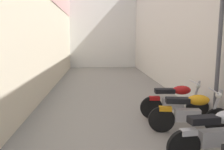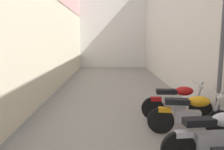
# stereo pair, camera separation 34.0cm
# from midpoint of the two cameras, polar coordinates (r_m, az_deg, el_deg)

# --- Properties ---
(ground_plane) EXTENTS (35.47, 35.47, 0.00)m
(ground_plane) POSITION_cam_midpoint_polar(r_m,az_deg,el_deg) (6.18, 0.08, -11.30)
(ground_plane) COLOR gray
(building_right) EXTENTS (0.45, 19.47, 6.35)m
(building_right) POSITION_cam_midpoint_polar(r_m,az_deg,el_deg) (8.44, 18.10, 15.53)
(building_right) COLOR beige
(building_right) RESTS_ON ground
(building_far_end) EXTENTS (7.94, 2.00, 6.78)m
(building_far_end) POSITION_cam_midpoint_polar(r_m,az_deg,el_deg) (18.57, -2.89, 12.71)
(building_far_end) COLOR silver
(building_far_end) RESTS_ON ground
(motorcycle_fifth) EXTENTS (1.85, 0.58, 1.04)m
(motorcycle_fifth) POSITION_cam_midpoint_polar(r_m,az_deg,el_deg) (4.50, 22.62, -13.07)
(motorcycle_fifth) COLOR black
(motorcycle_fifth) RESTS_ON ground
(motorcycle_sixth) EXTENTS (1.84, 0.58, 1.04)m
(motorcycle_sixth) POSITION_cam_midpoint_polar(r_m,az_deg,el_deg) (5.52, 17.01, -8.68)
(motorcycle_sixth) COLOR black
(motorcycle_sixth) RESTS_ON ground
(motorcycle_seventh) EXTENTS (1.85, 0.58, 1.04)m
(motorcycle_seventh) POSITION_cam_midpoint_polar(r_m,az_deg,el_deg) (6.43, 13.80, -6.08)
(motorcycle_seventh) COLOR black
(motorcycle_seventh) RESTS_ON ground
(street_lamp) EXTENTS (0.79, 0.18, 4.58)m
(street_lamp) POSITION_cam_midpoint_polar(r_m,az_deg,el_deg) (5.95, 23.07, 13.51)
(street_lamp) COLOR #47474C
(street_lamp) RESTS_ON ground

